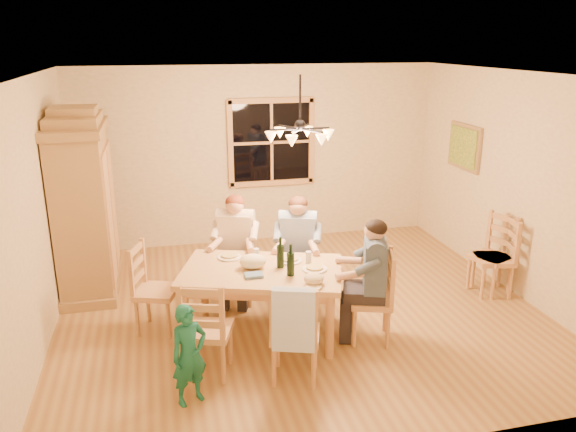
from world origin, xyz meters
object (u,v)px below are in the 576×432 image
object	(u,v)px
dining_table	(262,278)
chair_end_right	(371,313)
chair_end_left	(157,304)
wine_bottle_a	(280,252)
chair_far_left	(237,278)
chair_near_left	(208,344)
child	(189,355)
chandelier	(300,134)
chair_spare_back	(490,269)
chair_near_right	(295,349)
armoire	(85,209)
chair_spare_front	(492,270)
adult_plaid_man	(298,237)
wine_bottle_b	(291,260)
adult_woman	(236,236)
chair_far_right	(298,280)
adult_slate_man	(373,266)

from	to	relation	value
dining_table	chair_end_right	bearing A→B (deg)	-18.61
chair_end_left	wine_bottle_a	distance (m)	1.48
chair_far_left	chair_near_left	xyz separation A→B (m)	(-0.50, -1.48, 0.00)
child	chandelier	bearing A→B (deg)	22.92
chandelier	chair_far_left	xyz separation A→B (m)	(-0.68, 0.37, -1.77)
dining_table	chair_spare_back	distance (m)	3.03
chandelier	child	bearing A→B (deg)	-132.15
chair_near_left	chair_spare_back	world-z (taller)	same
chair_near_right	wine_bottle_a	xyz separation A→B (m)	(0.06, 0.88, 0.62)
wine_bottle_a	child	distance (m)	1.53
armoire	chair_spare_front	distance (m)	5.11
dining_table	adult_plaid_man	size ratio (longest dim) A/B	2.16
wine_bottle_a	wine_bottle_b	xyz separation A→B (m)	(0.05, -0.23, 0.00)
chair_end_right	chair_spare_back	xyz separation A→B (m)	(1.90, 0.77, 0.00)
child	chair_spare_front	world-z (taller)	chair_spare_front
armoire	dining_table	distance (m)	2.56
chair_spare_front	chair_spare_back	world-z (taller)	same
chair_near_right	wine_bottle_b	xyz separation A→B (m)	(0.11, 0.65, 0.62)
chair_near_left	chair_near_right	distance (m)	0.83
dining_table	adult_woman	size ratio (longest dim) A/B	2.16
child	chair_spare_back	size ratio (longest dim) A/B	0.93
chair_near_left	wine_bottle_a	distance (m)	1.21
dining_table	chair_far_right	bearing A→B (deg)	49.01
wine_bottle_a	chair_far_right	bearing A→B (deg)	60.92
chandelier	chair_far_left	bearing A→B (deg)	151.22
chair_end_right	chair_spare_front	bearing A→B (deg)	-50.72
chair_near_left	adult_woman	world-z (taller)	adult_woman
chair_far_left	chair_near_left	bearing A→B (deg)	90.00
chair_spare_back	chair_far_right	bearing A→B (deg)	62.01
chair_far_left	chair_spare_front	size ratio (longest dim) A/B	1.00
chair_near_right	dining_table	bearing A→B (deg)	117.90
dining_table	chair_spare_front	size ratio (longest dim) A/B	1.91
wine_bottle_b	chair_far_left	bearing A→B (deg)	109.96
chandelier	chair_spare_front	bearing A→B (deg)	-3.52
chair_far_right	adult_slate_man	distance (m)	1.26
chandelier	adult_plaid_man	xyz separation A→B (m)	(0.02, 0.14, -1.24)
chandelier	adult_plaid_man	size ratio (longest dim) A/B	0.88
chair_far_left	adult_plaid_man	xyz separation A→B (m)	(0.70, -0.23, 0.54)
chair_far_left	child	bearing A→B (deg)	88.46
chair_far_right	wine_bottle_b	bearing A→B (deg)	89.55
adult_plaid_man	chair_spare_front	xyz separation A→B (m)	(2.43, -0.29, -0.54)
adult_plaid_man	adult_slate_man	xyz separation A→B (m)	(0.53, -1.00, 0.00)
adult_plaid_man	chair_spare_front	world-z (taller)	adult_plaid_man
dining_table	chair_far_left	bearing A→B (deg)	99.29
adult_plaid_man	chair_spare_front	size ratio (longest dim) A/B	0.88
armoire	adult_woman	world-z (taller)	armoire
child	chair_end_right	bearing A→B (deg)	-6.32
dining_table	adult_slate_man	xyz separation A→B (m)	(1.09, -0.37, 0.19)
armoire	chair_near_right	distance (m)	3.35
adult_woman	wine_bottle_b	distance (m)	1.17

